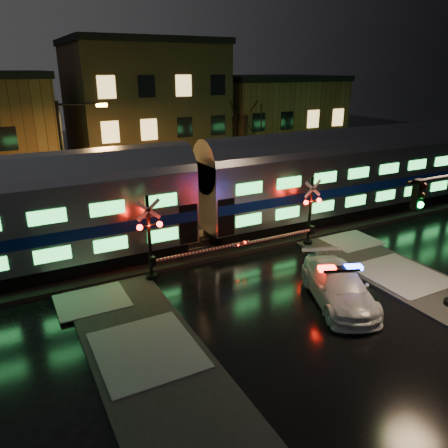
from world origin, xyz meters
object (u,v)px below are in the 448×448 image
at_px(police_car, 339,286).
at_px(streetlight, 70,165).
at_px(crossing_signal_left, 158,246).
at_px(crossing_signal_right, 305,220).

bearing_deg(police_car, streetlight, 146.80).
relative_size(crossing_signal_left, streetlight, 0.74).
distance_m(crossing_signal_right, streetlight, 13.46).
xyz_separation_m(crossing_signal_right, crossing_signal_left, (-8.71, 0.00, 0.09)).
distance_m(police_car, crossing_signal_left, 8.46).
height_order(crossing_signal_right, streetlight, streetlight).
distance_m(police_car, crossing_signal_right, 6.29).
xyz_separation_m(police_car, crossing_signal_right, (2.53, 5.69, 0.87)).
relative_size(crossing_signal_right, crossing_signal_left, 0.95).
xyz_separation_m(crossing_signal_left, streetlight, (-2.58, 6.69, 2.90)).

